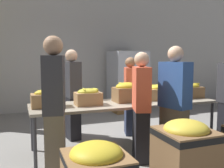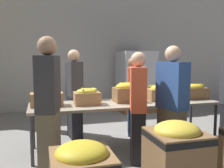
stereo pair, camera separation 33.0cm
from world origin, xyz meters
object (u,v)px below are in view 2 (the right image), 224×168
at_px(banana_box_1, 87,96).
at_px(volunteer_4, 172,106).
at_px(volunteer_0, 138,108).
at_px(volunteer_2, 133,96).
at_px(banana_box_4, 193,91).
at_px(banana_box_2, 127,92).
at_px(pallet_stack_0, 136,81).
at_px(donation_bin_1, 176,155).
at_px(banana_box_3, 160,93).
at_px(banana_box_0, 47,97).
at_px(sorting_table, 126,105).
at_px(volunteer_3, 49,108).
at_px(volunteer_1, 74,94).

height_order(banana_box_1, volunteer_4, volunteer_4).
height_order(banana_box_1, volunteer_0, volunteer_0).
bearing_deg(volunteer_2, banana_box_4, 72.76).
height_order(banana_box_2, pallet_stack_0, pallet_stack_0).
height_order(banana_box_4, pallet_stack_0, pallet_stack_0).
bearing_deg(volunteer_0, donation_bin_1, -156.52).
bearing_deg(volunteer_4, banana_box_3, -30.14).
distance_m(banana_box_2, volunteer_2, 0.70).
distance_m(banana_box_3, banana_box_4, 0.65).
bearing_deg(banana_box_1, banana_box_0, 175.28).
relative_size(banana_box_0, banana_box_3, 1.06).
xyz_separation_m(banana_box_1, banana_box_3, (1.29, 0.06, 0.00)).
xyz_separation_m(volunteer_4, donation_bin_1, (-0.35, -0.73, -0.40)).
height_order(sorting_table, volunteer_2, volunteer_2).
bearing_deg(volunteer_2, banana_box_3, 41.51).
relative_size(volunteer_2, pallet_stack_0, 0.90).
bearing_deg(donation_bin_1, volunteer_2, 81.96).
relative_size(sorting_table, volunteer_3, 1.76).
distance_m(sorting_table, donation_bin_1, 1.55).
relative_size(banana_box_1, banana_box_2, 0.93).
xyz_separation_m(banana_box_0, donation_bin_1, (1.33, -1.55, -0.46)).
height_order(banana_box_0, volunteer_3, volunteer_3).
height_order(banana_box_1, banana_box_4, banana_box_4).
bearing_deg(banana_box_1, sorting_table, 1.87).
xyz_separation_m(banana_box_3, volunteer_3, (-1.89, -0.73, -0.02)).
height_order(banana_box_2, banana_box_4, banana_box_2).
relative_size(sorting_table, banana_box_3, 6.89).
relative_size(volunteer_3, pallet_stack_0, 1.05).
xyz_separation_m(volunteer_4, pallet_stack_0, (0.84, 3.53, 0.00)).
bearing_deg(donation_bin_1, volunteer_1, 109.75).
relative_size(banana_box_1, volunteer_3, 0.23).
bearing_deg(volunteer_2, volunteer_1, -78.75).
height_order(volunteer_2, volunteer_4, volunteer_4).
height_order(volunteer_0, donation_bin_1, volunteer_0).
bearing_deg(sorting_table, donation_bin_1, -87.65).
xyz_separation_m(sorting_table, volunteer_1, (-0.75, 0.75, 0.10)).
relative_size(sorting_table, volunteer_0, 1.96).
height_order(volunteer_2, pallet_stack_0, pallet_stack_0).
height_order(sorting_table, volunteer_1, volunteer_1).
height_order(volunteer_2, volunteer_3, volunteer_3).
xyz_separation_m(banana_box_0, banana_box_3, (1.90, 0.01, 0.00)).
bearing_deg(sorting_table, pallet_stack_0, 65.46).
distance_m(banana_box_2, banana_box_3, 0.60).
bearing_deg(volunteer_4, volunteer_3, 72.39).
xyz_separation_m(volunteer_2, volunteer_4, (0.04, -1.41, 0.08)).
bearing_deg(sorting_table, volunteer_3, -151.08).
bearing_deg(volunteer_2, banana_box_0, -52.42).
height_order(sorting_table, banana_box_2, banana_box_2).
relative_size(banana_box_0, volunteer_3, 0.27).
height_order(volunteer_0, pallet_stack_0, pallet_stack_0).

